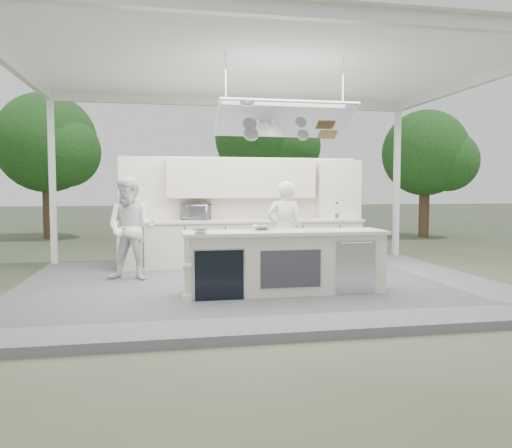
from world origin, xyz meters
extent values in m
plane|color=#4F563B|center=(0.00, 0.00, 0.00)|extent=(90.00, 90.00, 0.00)
cube|color=#5C5D61|center=(0.00, 0.00, 0.06)|extent=(8.00, 6.00, 0.12)
cube|color=white|center=(3.90, 2.90, 1.85)|extent=(0.12, 0.12, 3.70)
cube|color=white|center=(-3.90, 2.90, 1.85)|extent=(0.12, 0.12, 3.70)
cube|color=white|center=(0.00, 0.00, 3.78)|extent=(8.20, 6.20, 0.16)
cube|color=white|center=(0.00, -2.90, 3.62)|extent=(8.00, 0.12, 0.16)
cube|color=white|center=(0.00, 2.90, 3.62)|extent=(8.00, 0.12, 0.16)
cube|color=white|center=(-3.90, 0.00, 3.62)|extent=(0.12, 6.00, 0.16)
cube|color=white|center=(3.90, 0.00, 3.62)|extent=(0.12, 6.00, 0.16)
cube|color=white|center=(0.20, -0.90, 2.75)|extent=(2.00, 0.71, 0.43)
cube|color=white|center=(0.20, -0.90, 2.75)|extent=(2.06, 0.76, 0.46)
cylinder|color=white|center=(-0.70, -0.90, 3.23)|extent=(0.02, 0.02, 0.95)
cylinder|color=white|center=(1.10, -0.90, 3.23)|extent=(0.02, 0.02, 0.95)
cylinder|color=silver|center=(-0.30, -0.75, 2.53)|extent=(0.22, 0.14, 0.21)
cylinder|color=silver|center=(0.50, -0.80, 2.53)|extent=(0.18, 0.12, 0.18)
cube|color=olive|center=(0.90, -0.78, 2.55)|extent=(0.28, 0.18, 0.12)
cube|color=beige|center=(0.20, -0.90, 0.57)|extent=(3.00, 0.70, 0.90)
cube|color=silver|center=(0.20, -0.90, 1.04)|extent=(3.10, 0.78, 0.05)
cylinder|color=beige|center=(-1.30, -1.25, 0.58)|extent=(0.11, 0.11, 0.92)
cube|color=black|center=(-0.85, -1.25, 0.48)|extent=(0.70, 0.04, 0.72)
cube|color=silver|center=(-0.85, -1.26, 0.48)|extent=(0.74, 0.03, 0.72)
cube|color=#323136|center=(0.20, -1.26, 0.54)|extent=(0.90, 0.02, 0.55)
cube|color=silver|center=(1.20, -1.26, 0.54)|extent=(0.62, 0.02, 0.78)
cube|color=beige|center=(0.00, 1.90, 0.57)|extent=(5.00, 0.65, 0.90)
cube|color=silver|center=(0.00, 1.90, 1.04)|extent=(5.08, 0.72, 0.05)
cube|color=beige|center=(0.00, 2.20, 1.25)|extent=(5.00, 0.10, 2.25)
cube|color=beige|center=(0.00, 2.07, 1.92)|extent=(3.10, 0.38, 0.80)
cube|color=beige|center=(2.10, 2.02, 1.67)|extent=(0.90, 0.45, 1.30)
cube|color=olive|center=(2.10, 2.02, 1.67)|extent=(0.84, 0.40, 0.03)
cylinder|color=silver|center=(2.00, 1.88, 1.13)|extent=(0.20, 0.20, 0.12)
cylinder|color=black|center=(2.00, 1.88, 1.29)|extent=(0.17, 0.17, 0.20)
cylinder|color=black|center=(2.35, 1.88, 1.12)|extent=(0.16, 0.16, 0.10)
cone|color=black|center=(2.35, 1.88, 1.29)|extent=(0.14, 0.14, 0.24)
cylinder|color=brown|center=(-5.50, 10.00, 1.05)|extent=(0.36, 0.36, 2.10)
sphere|color=#2C6725|center=(-5.50, 10.00, 3.29)|extent=(3.40, 3.40, 3.40)
sphere|color=#2C6725|center=(-4.82, 9.49, 2.95)|extent=(2.38, 2.38, 2.38)
cylinder|color=brown|center=(2.50, 12.00, 1.22)|extent=(0.36, 0.36, 2.45)
sphere|color=#2C6725|center=(2.50, 12.00, 3.85)|extent=(4.00, 4.00, 4.00)
sphere|color=#2C6725|center=(3.30, 11.40, 3.45)|extent=(2.80, 2.80, 2.80)
cylinder|color=brown|center=(7.50, 8.00, 0.96)|extent=(0.36, 0.36, 1.92)
sphere|color=#2C6725|center=(7.50, 8.00, 2.97)|extent=(3.00, 3.00, 3.00)
sphere|color=#2C6725|center=(8.10, 7.55, 2.67)|extent=(2.10, 2.10, 2.10)
imported|color=white|center=(0.46, 0.20, 0.98)|extent=(0.65, 0.44, 1.72)
imported|color=white|center=(-2.18, 0.64, 1.02)|extent=(1.04, 0.91, 1.80)
imported|color=#BABDC2|center=(-0.95, 2.08, 1.23)|extent=(0.66, 0.53, 0.32)
imported|color=#B1B4B9|center=(-0.12, -0.65, 1.11)|extent=(0.31, 0.31, 0.07)
imported|color=silver|center=(-1.10, -1.15, 1.11)|extent=(0.24, 0.24, 0.07)
camera|label=1|loc=(-1.64, -8.24, 1.70)|focal=35.00mm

